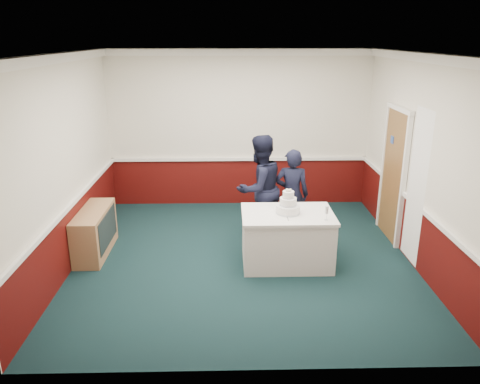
{
  "coord_description": "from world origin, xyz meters",
  "views": [
    {
      "loc": [
        -0.21,
        -6.41,
        3.21
      ],
      "look_at": [
        -0.05,
        -0.1,
        1.1
      ],
      "focal_mm": 35.0,
      "sensor_mm": 36.0,
      "label": 1
    }
  ],
  "objects_px": {
    "cake_table": "(287,238)",
    "cake_knife": "(287,218)",
    "sideboard": "(95,232)",
    "champagne_flute": "(327,211)",
    "person_man": "(259,188)",
    "person_woman": "(292,195)",
    "wedding_cake": "(288,206)"
  },
  "relations": [
    {
      "from": "cake_table",
      "to": "person_man",
      "type": "relative_size",
      "value": 0.75
    },
    {
      "from": "cake_table",
      "to": "wedding_cake",
      "type": "relative_size",
      "value": 3.63
    },
    {
      "from": "champagne_flute",
      "to": "person_woman",
      "type": "height_order",
      "value": "person_woman"
    },
    {
      "from": "cake_table",
      "to": "person_woman",
      "type": "xyz_separation_m",
      "value": [
        0.17,
        0.9,
        0.36
      ]
    },
    {
      "from": "sideboard",
      "to": "person_man",
      "type": "relative_size",
      "value": 0.69
    },
    {
      "from": "cake_knife",
      "to": "sideboard",
      "type": "bearing_deg",
      "value": 165.85
    },
    {
      "from": "sideboard",
      "to": "cake_table",
      "type": "bearing_deg",
      "value": -7.87
    },
    {
      "from": "wedding_cake",
      "to": "person_man",
      "type": "height_order",
      "value": "person_man"
    },
    {
      "from": "wedding_cake",
      "to": "person_man",
      "type": "xyz_separation_m",
      "value": [
        -0.35,
        0.89,
        -0.03
      ]
    },
    {
      "from": "champagne_flute",
      "to": "cake_knife",
      "type": "bearing_deg",
      "value": 171.42
    },
    {
      "from": "cake_knife",
      "to": "champagne_flute",
      "type": "distance_m",
      "value": 0.55
    },
    {
      "from": "cake_table",
      "to": "person_man",
      "type": "xyz_separation_m",
      "value": [
        -0.35,
        0.89,
        0.47
      ]
    },
    {
      "from": "sideboard",
      "to": "person_woman",
      "type": "distance_m",
      "value": 3.15
    },
    {
      "from": "cake_table",
      "to": "cake_knife",
      "type": "distance_m",
      "value": 0.44
    },
    {
      "from": "sideboard",
      "to": "champagne_flute",
      "type": "distance_m",
      "value": 3.53
    },
    {
      "from": "wedding_cake",
      "to": "person_woman",
      "type": "xyz_separation_m",
      "value": [
        0.17,
        0.9,
        -0.14
      ]
    },
    {
      "from": "wedding_cake",
      "to": "person_man",
      "type": "relative_size",
      "value": 0.21
    },
    {
      "from": "cake_table",
      "to": "person_woman",
      "type": "height_order",
      "value": "person_woman"
    },
    {
      "from": "wedding_cake",
      "to": "person_woman",
      "type": "height_order",
      "value": "person_woman"
    },
    {
      "from": "champagne_flute",
      "to": "person_woman",
      "type": "xyz_separation_m",
      "value": [
        -0.33,
        1.18,
        -0.17
      ]
    },
    {
      "from": "cake_table",
      "to": "cake_knife",
      "type": "relative_size",
      "value": 6.0
    },
    {
      "from": "cake_knife",
      "to": "champagne_flute",
      "type": "bearing_deg",
      "value": -10.92
    },
    {
      "from": "wedding_cake",
      "to": "champagne_flute",
      "type": "xyz_separation_m",
      "value": [
        0.5,
        -0.28,
        0.03
      ]
    },
    {
      "from": "champagne_flute",
      "to": "person_man",
      "type": "distance_m",
      "value": 1.45
    },
    {
      "from": "sideboard",
      "to": "champagne_flute",
      "type": "bearing_deg",
      "value": -11.31
    },
    {
      "from": "champagne_flute",
      "to": "sideboard",
      "type": "bearing_deg",
      "value": 168.69
    },
    {
      "from": "sideboard",
      "to": "cake_knife",
      "type": "relative_size",
      "value": 5.45
    },
    {
      "from": "sideboard",
      "to": "person_woman",
      "type": "relative_size",
      "value": 0.79
    },
    {
      "from": "cake_table",
      "to": "cake_knife",
      "type": "bearing_deg",
      "value": -98.53
    },
    {
      "from": "person_man",
      "to": "person_woman",
      "type": "xyz_separation_m",
      "value": [
        0.53,
        0.01,
        -0.11
      ]
    },
    {
      "from": "sideboard",
      "to": "wedding_cake",
      "type": "relative_size",
      "value": 3.3
    },
    {
      "from": "cake_table",
      "to": "cake_knife",
      "type": "xyz_separation_m",
      "value": [
        -0.03,
        -0.2,
        0.39
      ]
    }
  ]
}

